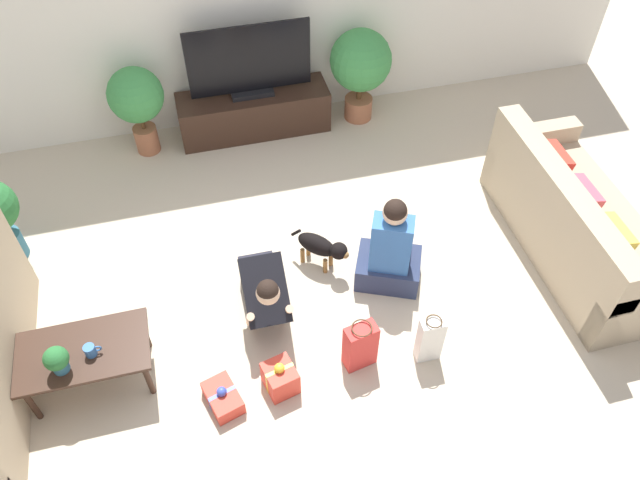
# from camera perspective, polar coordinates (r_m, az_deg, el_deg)

# --- Properties ---
(ground_plane) EXTENTS (16.00, 16.00, 0.00)m
(ground_plane) POSITION_cam_1_polar(r_m,az_deg,el_deg) (5.16, -2.11, -5.72)
(ground_plane) COLOR beige
(wall_back) EXTENTS (8.40, 0.06, 2.60)m
(wall_back) POSITION_cam_1_polar(r_m,az_deg,el_deg) (6.34, -8.19, 20.76)
(wall_back) COLOR white
(wall_back) RESTS_ON ground_plane
(sofa_right) EXTENTS (0.83, 2.02, 0.87)m
(sofa_right) POSITION_cam_1_polar(r_m,az_deg,el_deg) (5.72, 22.33, 1.37)
(sofa_right) COLOR tan
(sofa_right) RESTS_ON ground_plane
(coffee_table) EXTENTS (0.92, 0.53, 0.41)m
(coffee_table) POSITION_cam_1_polar(r_m,az_deg,el_deg) (4.76, -20.78, -9.72)
(coffee_table) COLOR #382319
(coffee_table) RESTS_ON ground_plane
(tv_console) EXTENTS (1.55, 0.45, 0.45)m
(tv_console) POSITION_cam_1_polar(r_m,az_deg,el_deg) (6.66, -6.05, 11.53)
(tv_console) COLOR #382319
(tv_console) RESTS_ON ground_plane
(tv) EXTENTS (1.22, 0.20, 0.75)m
(tv) POSITION_cam_1_polar(r_m,az_deg,el_deg) (6.34, -6.46, 15.64)
(tv) COLOR black
(tv) RESTS_ON tv_console
(potted_plant_back_left) EXTENTS (0.54, 0.54, 0.94)m
(potted_plant_back_left) POSITION_cam_1_polar(r_m,az_deg,el_deg) (6.38, -16.43, 12.24)
(potted_plant_back_left) COLOR #A36042
(potted_plant_back_left) RESTS_ON ground_plane
(potted_plant_back_right) EXTENTS (0.63, 0.63, 1.01)m
(potted_plant_back_right) POSITION_cam_1_polar(r_m,az_deg,el_deg) (6.59, 3.73, 15.74)
(potted_plant_back_right) COLOR #A36042
(potted_plant_back_right) RESTS_ON ground_plane
(person_kneeling) EXTENTS (0.35, 0.81, 0.78)m
(person_kneeling) POSITION_cam_1_polar(r_m,az_deg,el_deg) (4.84, -5.20, -4.46)
(person_kneeling) COLOR #23232D
(person_kneeling) RESTS_ON ground_plane
(person_sitting) EXTENTS (0.64, 0.60, 0.96)m
(person_sitting) POSITION_cam_1_polar(r_m,az_deg,el_deg) (5.07, 6.41, -1.17)
(person_sitting) COLOR #283351
(person_sitting) RESTS_ON ground_plane
(dog) EXTENTS (0.41, 0.42, 0.36)m
(dog) POSITION_cam_1_polar(r_m,az_deg,el_deg) (5.22, 0.18, -0.63)
(dog) COLOR black
(dog) RESTS_ON ground_plane
(gift_box_a) EXTENTS (0.26, 0.28, 0.30)m
(gift_box_a) POSITION_cam_1_polar(r_m,az_deg,el_deg) (4.65, -3.65, -12.47)
(gift_box_a) COLOR red
(gift_box_a) RESTS_ON ground_plane
(gift_box_b) EXTENTS (0.29, 0.36, 0.20)m
(gift_box_b) POSITION_cam_1_polar(r_m,az_deg,el_deg) (4.67, -8.86, -14.05)
(gift_box_b) COLOR red
(gift_box_b) RESTS_ON ground_plane
(gift_bag_a) EXTENTS (0.19, 0.12, 0.46)m
(gift_bag_a) POSITION_cam_1_polar(r_m,az_deg,el_deg) (4.76, 10.01, -8.93)
(gift_bag_a) COLOR white
(gift_bag_a) RESTS_ON ground_plane
(gift_bag_b) EXTENTS (0.26, 0.18, 0.46)m
(gift_bag_b) POSITION_cam_1_polar(r_m,az_deg,el_deg) (4.67, 3.70, -9.62)
(gift_bag_b) COLOR red
(gift_bag_b) RESTS_ON ground_plane
(mug) EXTENTS (0.12, 0.08, 0.09)m
(mug) POSITION_cam_1_polar(r_m,az_deg,el_deg) (4.64, -20.24, -9.46)
(mug) COLOR #386BAD
(mug) RESTS_ON coffee_table
(tabletop_plant) EXTENTS (0.17, 0.17, 0.22)m
(tabletop_plant) POSITION_cam_1_polar(r_m,az_deg,el_deg) (4.59, -22.94, -10.05)
(tabletop_plant) COLOR #336B84
(tabletop_plant) RESTS_ON coffee_table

